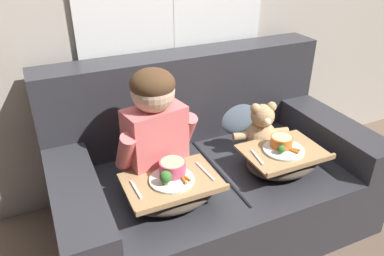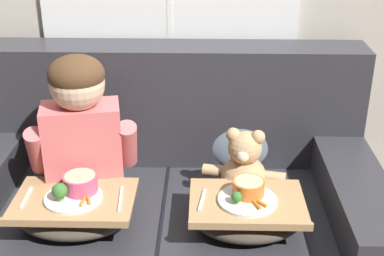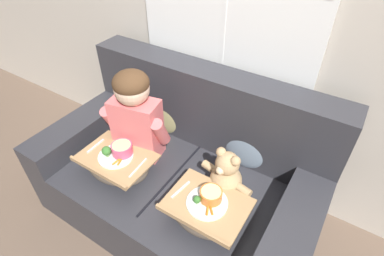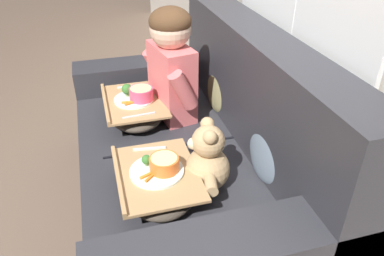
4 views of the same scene
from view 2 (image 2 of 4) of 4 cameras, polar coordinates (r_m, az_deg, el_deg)
couch at (r=2.33m, az=-2.77°, el=-8.34°), size 1.73×1.00×0.95m
throw_pillow_behind_child at (r=2.46m, az=-10.02°, el=-0.38°), size 0.34×0.16×0.35m
throw_pillow_behind_teddy at (r=2.42m, az=5.16°, el=-0.55°), size 0.34×0.16×0.35m
child_figure at (r=2.13m, az=-11.77°, el=0.52°), size 0.45×0.25×0.61m
teddy_bear at (r=2.17m, az=5.54°, el=-4.52°), size 0.34×0.24×0.31m
lap_tray_child at (r=2.08m, az=-12.36°, el=-8.55°), size 0.45×0.32×0.20m
lap_tray_teddy at (r=2.03m, az=5.86°, el=-9.03°), size 0.43×0.33×0.19m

